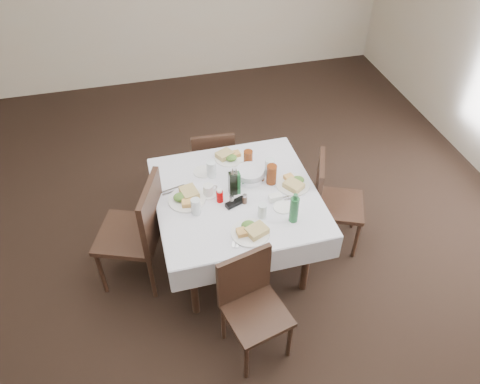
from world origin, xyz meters
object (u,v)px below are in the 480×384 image
(oil_cruet_green, at_px, (236,182))
(green_bottle, at_px, (294,209))
(chair_north, at_px, (213,161))
(bread_basket, at_px, (250,174))
(water_e, at_px, (270,167))
(coffee_mug, at_px, (209,190))
(chair_west, at_px, (140,228))
(dining_table, at_px, (237,202))
(water_n, at_px, (211,169))
(chair_south, at_px, (251,299))
(chair_east, at_px, (330,198))
(water_s, at_px, (262,211))
(water_w, at_px, (196,206))
(ketchup_bottle, at_px, (220,196))
(oil_cruet_dark, at_px, (233,182))

(oil_cruet_green, bearing_deg, green_bottle, -50.36)
(chair_north, distance_m, bread_basket, 0.76)
(water_e, xyz_separation_m, green_bottle, (0.01, -0.55, 0.04))
(green_bottle, bearing_deg, oil_cruet_green, 129.64)
(bread_basket, height_order, coffee_mug, coffee_mug)
(chair_west, relative_size, bread_basket, 4.02)
(dining_table, distance_m, water_n, 0.34)
(chair_west, height_order, water_n, chair_west)
(chair_south, distance_m, bread_basket, 1.02)
(chair_north, bearing_deg, chair_east, -42.37)
(chair_east, relative_size, water_n, 6.30)
(chair_west, bearing_deg, water_s, -17.92)
(bread_basket, xyz_separation_m, coffee_mug, (-0.36, -0.11, 0.00))
(water_n, bearing_deg, chair_west, -157.61)
(water_e, bearing_deg, water_n, 169.19)
(green_bottle, bearing_deg, chair_north, 106.95)
(water_w, distance_m, bread_basket, 0.57)
(oil_cruet_green, xyz_separation_m, ketchup_bottle, (-0.14, -0.07, -0.05))
(chair_east, relative_size, ketchup_bottle, 7.75)
(bread_basket, distance_m, oil_cruet_dark, 0.23)
(water_e, xyz_separation_m, oil_cruet_dark, (-0.34, -0.15, 0.04))
(dining_table, bearing_deg, coffee_mug, 167.70)
(oil_cruet_green, bearing_deg, ketchup_bottle, -155.07)
(water_s, bearing_deg, coffee_mug, 135.09)
(ketchup_bottle, bearing_deg, chair_north, 82.65)
(water_n, distance_m, coffee_mug, 0.23)
(water_s, distance_m, green_bottle, 0.23)
(water_w, bearing_deg, coffee_mug, 53.27)
(chair_north, relative_size, chair_east, 0.93)
(chair_east, distance_m, water_w, 1.22)
(water_e, relative_size, coffee_mug, 1.02)
(water_s, distance_m, oil_cruet_dark, 0.34)
(chair_north, bearing_deg, bread_basket, -74.66)
(chair_west, height_order, water_w, chair_west)
(chair_east, bearing_deg, water_e, 164.73)
(dining_table, bearing_deg, water_e, 28.63)
(chair_south, relative_size, water_w, 6.49)
(water_w, bearing_deg, chair_west, 163.06)
(chair_south, height_order, coffee_mug, same)
(chair_east, height_order, oil_cruet_dark, oil_cruet_dark)
(water_s, bearing_deg, green_bottle, -23.27)
(water_n, xyz_separation_m, oil_cruet_green, (0.15, -0.24, 0.03))
(water_n, bearing_deg, ketchup_bottle, -89.90)
(chair_south, xyz_separation_m, ketchup_bottle, (-0.05, 0.74, 0.33))
(chair_east, xyz_separation_m, water_e, (-0.51, 0.14, 0.33))
(water_n, bearing_deg, dining_table, -61.57)
(chair_west, bearing_deg, water_w, -16.94)
(green_bottle, bearing_deg, water_s, 156.73)
(oil_cruet_green, relative_size, green_bottle, 0.96)
(oil_cruet_dark, relative_size, green_bottle, 0.99)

